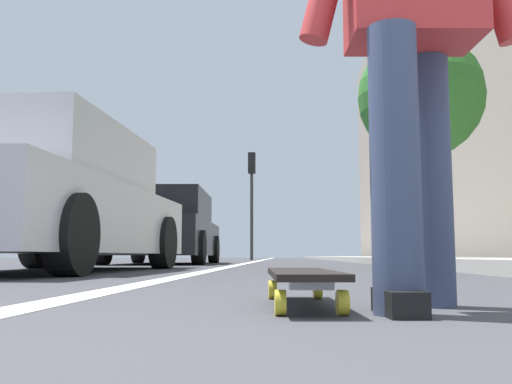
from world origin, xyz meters
name	(u,v)px	position (x,y,z in m)	size (l,w,h in m)	color
ground_plane	(300,264)	(10.00, 0.00, 0.00)	(80.00, 80.00, 0.00)	#38383D
lane_stripe_white	(262,260)	(20.00, 1.11, 0.00)	(52.00, 0.16, 0.01)	silver
sidewalk_curb	(385,259)	(18.00, -2.99, 0.07)	(52.00, 3.20, 0.13)	#9E9B93
building_facade	(439,88)	(22.00, -6.06, 6.94)	(40.00, 1.20, 13.89)	gray
skateboard	(302,277)	(0.99, 0.25, 0.09)	(0.85, 0.24, 0.11)	yellow
skater_person	(411,7)	(0.84, -0.10, 0.94)	(0.47, 0.72, 1.64)	#384260
parked_car_near	(50,202)	(4.93, 2.74, 0.72)	(4.59, 2.05, 1.49)	#B7B7BC
parked_car_mid	(165,229)	(10.73, 2.75, 0.71)	(4.65, 2.06, 1.47)	black
traffic_light	(252,185)	(20.66, 1.51, 2.85)	(0.33, 0.28, 4.11)	#2D2D2D
street_tree_mid	(420,97)	(10.95, -2.59, 3.48)	(2.62, 2.62, 4.81)	brown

